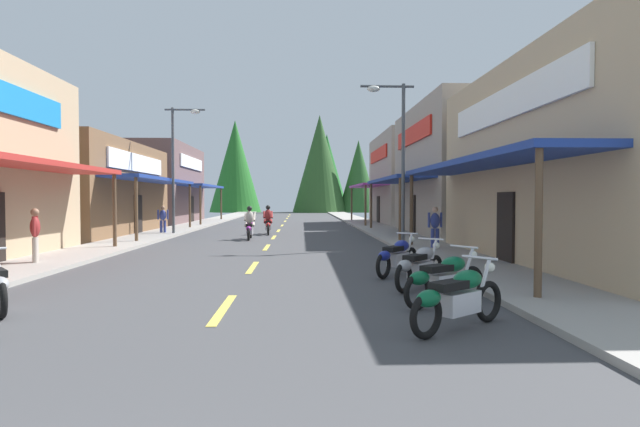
{
  "coord_description": "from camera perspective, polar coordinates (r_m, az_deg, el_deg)",
  "views": [
    {
      "loc": [
        1.34,
        -0.84,
        1.91
      ],
      "look_at": [
        2.32,
        24.7,
        1.15
      ],
      "focal_mm": 28.06,
      "sensor_mm": 36.0,
      "label": 1
    }
  ],
  "objects": [
    {
      "name": "storefront_right_middle",
      "position": [
        27.82,
        18.48,
        4.62
      ],
      "size": [
        9.63,
        10.45,
        6.74
      ],
      "color": "gray",
      "rests_on": "ground"
    },
    {
      "name": "motorcycle_parked_right_2",
      "position": [
        10.91,
        11.31,
        -5.82
      ],
      "size": [
        1.45,
        1.7,
        1.04
      ],
      "rotation": [
        0.0,
        0.0,
        0.87
      ],
      "color": "black",
      "rests_on": "ground"
    },
    {
      "name": "storefront_left_middle",
      "position": [
        29.38,
        -27.47,
        2.51
      ],
      "size": [
        9.78,
        11.81,
        4.84
      ],
      "color": "brown",
      "rests_on": "ground"
    },
    {
      "name": "rider_cruising_trailing",
      "position": [
        26.82,
        -5.95,
        -0.99
      ],
      "size": [
        0.61,
        2.14,
        1.57
      ],
      "rotation": [
        0.0,
        0.0,
        1.65
      ],
      "color": "black",
      "rests_on": "ground"
    },
    {
      "name": "streetlamp_right",
      "position": [
        19.74,
        8.61,
        8.09
      ],
      "size": [
        2.07,
        0.3,
        6.34
      ],
      "color": "#474C51",
      "rests_on": "ground"
    },
    {
      "name": "pedestrian_waiting",
      "position": [
        16.19,
        -29.72,
        -1.93
      ],
      "size": [
        0.36,
        0.54,
        1.64
      ],
      "rotation": [
        0.0,
        0.0,
        3.47
      ],
      "color": "#B2A599",
      "rests_on": "ground"
    },
    {
      "name": "storefront_right_far",
      "position": [
        39.11,
        13.12,
        3.77
      ],
      "size": [
        10.67,
        10.58,
        6.71
      ],
      "color": "gray",
      "rests_on": "ground"
    },
    {
      "name": "centerline_dashes",
      "position": [
        30.81,
        -4.68,
        -1.85
      ],
      "size": [
        0.16,
        58.4,
        0.01
      ],
      "color": "#E0C64C",
      "rests_on": "ground"
    },
    {
      "name": "treeline_backdrop",
      "position": [
        72.61,
        -2.09,
        5.18
      ],
      "size": [
        24.12,
        13.56,
        13.71
      ],
      "color": "#1E6223",
      "rests_on": "ground"
    },
    {
      "name": "pedestrian_by_shop",
      "position": [
        27.72,
        -17.48,
        -0.51
      ],
      "size": [
        0.56,
        0.32,
        1.53
      ],
      "rotation": [
        0.0,
        0.0,
        4.9
      ],
      "color": "#333F8C",
      "rests_on": "ground"
    },
    {
      "name": "rider_cruising_lead",
      "position": [
        23.57,
        -8.03,
        -1.37
      ],
      "size": [
        0.6,
        2.14,
        1.57
      ],
      "rotation": [
        0.0,
        0.0,
        1.61
      ],
      "color": "black",
      "rests_on": "ground"
    },
    {
      "name": "motorcycle_parked_right_3",
      "position": [
        12.63,
        8.82,
        -4.78
      ],
      "size": [
        1.4,
        1.74,
        1.04
      ],
      "rotation": [
        0.0,
        0.0,
        0.9
      ],
      "color": "black",
      "rests_on": "ground"
    },
    {
      "name": "storefront_left_far",
      "position": [
        41.33,
        -19.24,
        3.13
      ],
      "size": [
        8.9,
        10.48,
        6.03
      ],
      "color": "brown",
      "rests_on": "ground"
    },
    {
      "name": "sidewalk_right",
      "position": [
        29.58,
        7.03,
        -1.9
      ],
      "size": [
        2.33,
        86.6,
        0.12
      ],
      "primitive_type": "cube",
      "color": "#9E9991",
      "rests_on": "ground"
    },
    {
      "name": "ground",
      "position": [
        29.24,
        -4.82,
        -2.15
      ],
      "size": [
        9.82,
        86.6,
        0.1
      ],
      "primitive_type": "cube",
      "color": "#424244"
    },
    {
      "name": "pedestrian_browsing",
      "position": [
        18.84,
        12.98,
        -1.31
      ],
      "size": [
        0.56,
        0.32,
        1.62
      ],
      "rotation": [
        0.0,
        0.0,
        1.75
      ],
      "color": "#333F8C",
      "rests_on": "ground"
    },
    {
      "name": "streetlamp_left",
      "position": [
        27.16,
        -15.82,
        6.63
      ],
      "size": [
        2.07,
        0.3,
        6.63
      ],
      "color": "#474C51",
      "rests_on": "ground"
    },
    {
      "name": "sidewalk_left",
      "position": [
        30.13,
        -16.45,
        -1.89
      ],
      "size": [
        2.33,
        86.6,
        0.12
      ],
      "primitive_type": "cube",
      "color": "#9E9991",
      "rests_on": "ground"
    },
    {
      "name": "motorcycle_parked_right_1",
      "position": [
        9.3,
        14.06,
        -7.14
      ],
      "size": [
        1.82,
        1.29,
        1.04
      ],
      "rotation": [
        0.0,
        0.0,
        0.6
      ],
      "color": "black",
      "rests_on": "ground"
    },
    {
      "name": "motorcycle_parked_right_0",
      "position": [
        7.59,
        15.47,
        -9.15
      ],
      "size": [
        1.77,
        1.37,
        1.04
      ],
      "rotation": [
        0.0,
        0.0,
        0.65
      ],
      "color": "black",
      "rests_on": "ground"
    }
  ]
}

